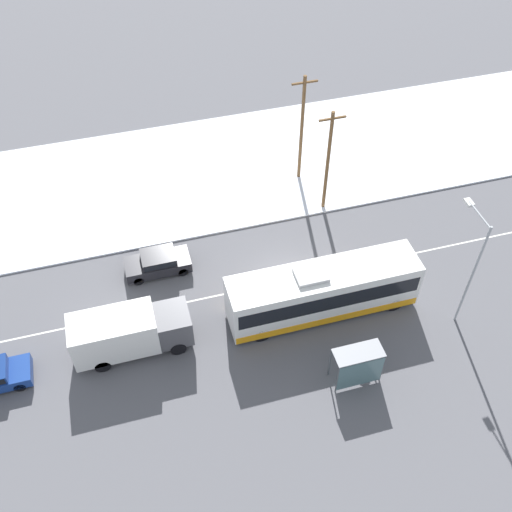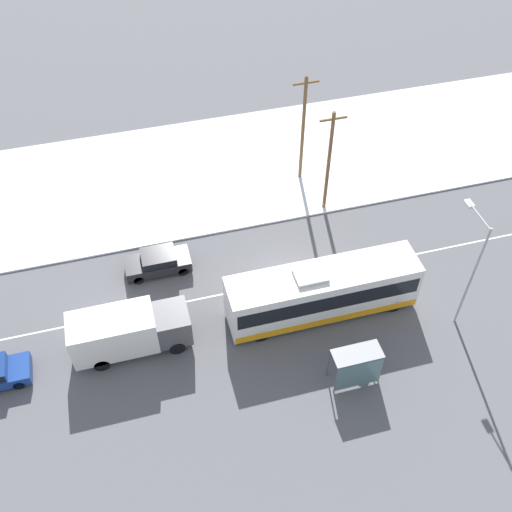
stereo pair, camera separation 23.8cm
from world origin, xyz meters
The scene contains 11 objects.
ground_plane centered at (0.00, 0.00, 0.00)m, with size 120.00×120.00×0.00m, color #56565B.
snow_lot centered at (0.00, 11.93, 0.06)m, with size 80.00×13.28×0.12m.
lane_marking_center centered at (0.00, 0.00, 0.00)m, with size 60.00×0.12×0.00m.
city_bus centered at (1.36, -2.75, 1.74)m, with size 11.28×2.57×3.57m.
box_truck centered at (-9.97, -2.49, 1.61)m, with size 6.59×2.30×2.90m.
sedan_car centered at (-7.51, 3.03, 0.80)m, with size 4.12×1.80×1.46m.
pedestrian_at_stop centered at (2.27, -6.69, 1.02)m, with size 0.60×0.27×1.66m.
bus_shelter centered at (1.52, -7.94, 1.67)m, with size 2.65×1.20×2.40m.
streetlamp centered at (8.85, -5.12, 4.83)m, with size 0.36×2.53×7.69m.
utility_pole_roadside centered at (4.65, 5.86, 4.14)m, with size 1.80×0.24×7.92m.
utility_pole_snowlot centered at (4.04, 9.50, 4.40)m, with size 1.80×0.24×8.42m.
Camera 2 is at (-8.17, -23.25, 28.71)m, focal length 42.00 mm.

